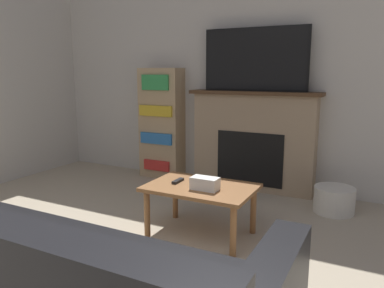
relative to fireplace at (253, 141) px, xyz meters
name	(u,v)px	position (x,y,z in m)	size (l,w,h in m)	color
wall_back	(235,73)	(-0.29, 0.14, 0.77)	(6.06, 0.06, 2.70)	beige
fireplace	(253,141)	(0.00, 0.00, 0.00)	(1.51, 0.28, 1.15)	tan
tv	(255,60)	(0.00, -0.02, 0.92)	(1.18, 0.03, 0.69)	black
coffee_table	(201,193)	(0.02, -1.43, -0.20)	(0.88, 0.59, 0.43)	brown
tissue_box	(205,183)	(0.09, -1.50, -0.10)	(0.22, 0.12, 0.10)	white
remote_control	(178,181)	(-0.20, -1.42, -0.13)	(0.04, 0.15, 0.02)	black
bookshelf	(162,123)	(-1.22, -0.02, 0.13)	(0.55, 0.29, 1.41)	tan
storage_basket	(334,200)	(0.96, -0.37, -0.45)	(0.39, 0.39, 0.25)	silver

